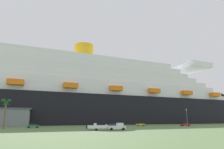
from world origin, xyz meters
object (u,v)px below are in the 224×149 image
at_px(street_lamp, 187,115).
at_px(parked_car_red_hatchback, 185,124).
at_px(palm_tree, 6,106).
at_px(small_boat_on_trailer, 99,127).
at_px(cruise_ship, 121,99).
at_px(parked_car_blue_suv, 114,125).
at_px(pickup_truck, 117,127).
at_px(parked_car_green_wagon, 33,126).
at_px(parked_car_yellow_taxi, 140,124).

distance_m(street_lamp, parked_car_red_hatchback, 9.53).
distance_m(palm_tree, street_lamp, 74.84).
bearing_deg(small_boat_on_trailer, cruise_ship, 66.09).
height_order(street_lamp, parked_car_blue_suv, street_lamp).
relative_size(street_lamp, parked_car_red_hatchback, 1.60).
bearing_deg(small_boat_on_trailer, palm_tree, 145.73).
distance_m(pickup_truck, street_lamp, 42.06).
xyz_separation_m(small_boat_on_trailer, parked_car_red_hatchback, (48.11, 23.66, -0.13)).
height_order(parked_car_red_hatchback, parked_car_green_wagon, same).
bearing_deg(palm_tree, parked_car_green_wagon, 12.47).
height_order(street_lamp, parked_car_yellow_taxi, street_lamp).
bearing_deg(palm_tree, parked_car_blue_suv, 5.72).
height_order(pickup_truck, palm_tree, palm_tree).
relative_size(palm_tree, parked_car_yellow_taxi, 2.45).
bearing_deg(parked_car_blue_suv, street_lamp, -16.07).
xyz_separation_m(street_lamp, parked_car_blue_suv, (-31.30, 9.01, -4.28)).
relative_size(street_lamp, parked_car_blue_suv, 1.57).
bearing_deg(parked_car_green_wagon, pickup_truck, -41.96).
distance_m(pickup_truck, parked_car_blue_suv, 26.87).
bearing_deg(small_boat_on_trailer, parked_car_blue_suv, 63.44).
height_order(cruise_ship, small_boat_on_trailer, cruise_ship).
bearing_deg(palm_tree, street_lamp, -3.59).
height_order(palm_tree, street_lamp, palm_tree).
height_order(cruise_ship, parked_car_red_hatchback, cruise_ship).
bearing_deg(parked_car_yellow_taxi, palm_tree, -169.00).
height_order(parked_car_blue_suv, parked_car_red_hatchback, same).
height_order(pickup_truck, street_lamp, street_lamp).
relative_size(pickup_truck, parked_car_yellow_taxi, 1.34).
relative_size(parked_car_blue_suv, parked_car_yellow_taxi, 1.15).
xyz_separation_m(pickup_truck, parked_car_green_wagon, (-26.46, 23.79, -0.21)).
xyz_separation_m(cruise_ship, palm_tree, (-63.69, -53.50, -9.36)).
xyz_separation_m(parked_car_blue_suv, parked_car_yellow_taxi, (15.91, 7.18, -0.00)).
distance_m(pickup_truck, small_boat_on_trailer, 5.68).
bearing_deg(small_boat_on_trailer, parked_car_green_wagon, 132.02).
distance_m(small_boat_on_trailer, parked_car_red_hatchback, 53.61).
bearing_deg(parked_car_green_wagon, parked_car_blue_suv, 3.68).
distance_m(pickup_truck, parked_car_red_hatchback, 48.95).
bearing_deg(cruise_ship, palm_tree, -139.97).
distance_m(parked_car_red_hatchback, parked_car_yellow_taxi, 21.45).
bearing_deg(parked_car_blue_suv, parked_car_yellow_taxi, 24.30).
relative_size(palm_tree, parked_car_red_hatchback, 2.17).
bearing_deg(parked_car_green_wagon, street_lamp, -6.05).
bearing_deg(cruise_ship, parked_car_red_hatchback, -73.41).
height_order(small_boat_on_trailer, parked_car_red_hatchback, small_boat_on_trailer).
bearing_deg(cruise_ship, parked_car_yellow_taxi, -96.06).
height_order(cruise_ship, parked_car_yellow_taxi, cruise_ship).
distance_m(parked_car_green_wagon, parked_car_yellow_taxi, 50.23).
xyz_separation_m(cruise_ship, street_lamp, (10.94, -58.18, -12.42)).
distance_m(small_boat_on_trailer, parked_car_green_wagon, 31.10).
xyz_separation_m(small_boat_on_trailer, parked_car_yellow_taxi, (28.53, 32.44, -0.13)).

